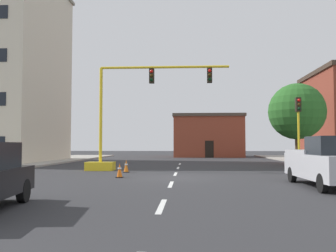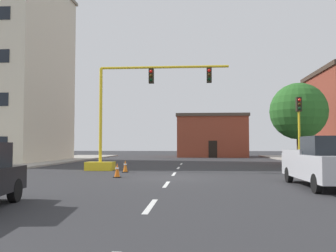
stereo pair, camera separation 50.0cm
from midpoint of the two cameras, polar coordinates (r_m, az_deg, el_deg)
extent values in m
plane|color=#2D2D30|center=(18.67, 1.25, -8.05)|extent=(160.00, 160.00, 0.00)
cube|color=#9E998E|center=(30.24, -24.19, -5.70)|extent=(6.00, 56.00, 0.14)
cube|color=silver|center=(10.26, -1.30, -12.28)|extent=(0.16, 2.40, 0.01)
cube|color=silver|center=(15.69, 0.67, -9.02)|extent=(0.16, 2.40, 0.01)
cube|color=silver|center=(21.16, 1.61, -7.44)|extent=(0.16, 2.40, 0.01)
cube|color=silver|center=(26.64, 2.16, -6.50)|extent=(0.16, 2.40, 0.01)
cube|color=silver|center=(32.13, 2.52, -5.89)|extent=(0.16, 2.40, 0.01)
cube|color=brown|center=(52.42, 6.99, -1.77)|extent=(9.28, 9.02, 5.40)
cube|color=#4C4238|center=(52.56, 6.97, 1.40)|extent=(9.58, 9.32, 0.40)
cube|color=black|center=(47.88, 7.26, -3.58)|extent=(1.10, 0.06, 2.20)
cube|color=yellow|center=(24.59, -9.88, -6.13)|extent=(1.80, 1.20, 0.55)
cylinder|color=yellow|center=(24.63, -9.81, 1.73)|extent=(0.20, 0.20, 6.20)
cylinder|color=yellow|center=(24.41, -0.02, 9.09)|extent=(8.39, 0.16, 0.16)
cube|color=black|center=(24.37, -2.01, 7.73)|extent=(0.32, 0.36, 0.95)
sphere|color=red|center=(24.24, -2.06, 8.45)|extent=(0.20, 0.20, 0.20)
sphere|color=#38280A|center=(24.19, -2.06, 7.80)|extent=(0.20, 0.20, 0.20)
sphere|color=black|center=(24.14, -2.06, 7.15)|extent=(0.20, 0.20, 0.20)
cube|color=black|center=(24.26, 6.98, 7.80)|extent=(0.32, 0.36, 0.95)
sphere|color=red|center=(24.13, 7.00, 8.53)|extent=(0.20, 0.20, 0.20)
sphere|color=#38280A|center=(24.07, 7.00, 7.87)|extent=(0.20, 0.20, 0.20)
sphere|color=black|center=(24.02, 7.01, 7.22)|extent=(0.20, 0.20, 0.20)
cylinder|color=yellow|center=(25.67, 20.18, -1.11)|extent=(0.14, 0.14, 4.80)
cube|color=black|center=(25.80, 20.10, 3.16)|extent=(0.32, 0.36, 0.95)
sphere|color=red|center=(25.64, 20.21, 3.82)|extent=(0.20, 0.20, 0.20)
sphere|color=#38280A|center=(25.61, 20.22, 3.20)|extent=(0.20, 0.20, 0.20)
sphere|color=black|center=(25.59, 20.23, 2.57)|extent=(0.20, 0.20, 0.20)
cylinder|color=#4C3823|center=(29.93, 20.10, -3.44)|extent=(0.36, 0.36, 2.62)
sphere|color=#286023|center=(30.04, 20.00, 2.18)|extent=(4.34, 4.34, 4.34)
cube|color=#BCBCC1|center=(15.86, 23.88, -5.77)|extent=(2.04, 5.41, 0.95)
cube|color=#1E2328|center=(14.99, 24.99, -2.77)|extent=(1.85, 1.81, 0.70)
cube|color=#BCBCC1|center=(16.96, 22.47, -3.72)|extent=(2.02, 2.82, 0.16)
cylinder|color=black|center=(13.87, 23.00, -8.20)|extent=(0.22, 0.68, 0.68)
cylinder|color=black|center=(17.92, 24.61, -6.92)|extent=(0.22, 0.68, 0.68)
cylinder|color=black|center=(17.37, 19.01, -7.16)|extent=(0.22, 0.68, 0.68)
cylinder|color=black|center=(11.70, -21.50, -9.25)|extent=(0.30, 0.70, 0.68)
cube|color=black|center=(22.60, -6.00, -7.09)|extent=(0.36, 0.36, 0.04)
cone|color=orange|center=(22.57, -5.99, -6.14)|extent=(0.28, 0.28, 0.71)
cylinder|color=white|center=(22.57, -5.99, -5.92)|extent=(0.19, 0.19, 0.08)
cube|color=black|center=(19.07, -7.13, -7.86)|extent=(0.36, 0.36, 0.04)
cone|color=orange|center=(19.05, -7.13, -6.75)|extent=(0.28, 0.28, 0.70)
cylinder|color=white|center=(19.04, -7.12, -6.50)|extent=(0.19, 0.19, 0.08)
camera|label=1|loc=(0.25, -89.44, -0.03)|focal=39.37mm
camera|label=2|loc=(0.25, 90.56, 0.03)|focal=39.37mm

